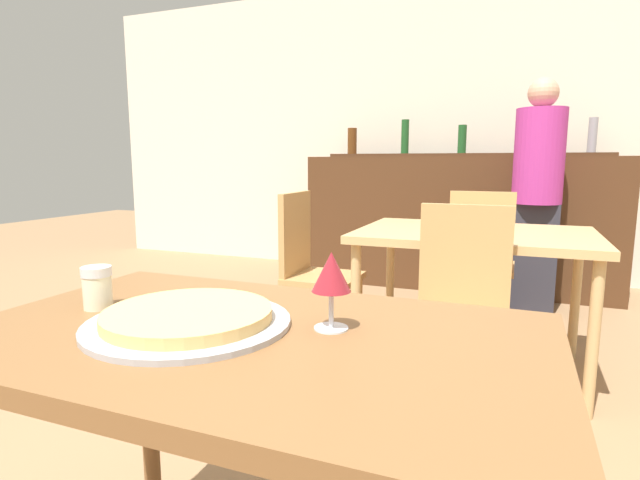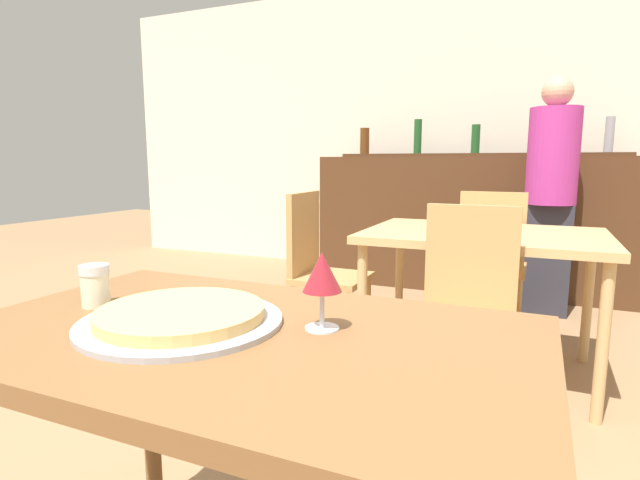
{
  "view_description": "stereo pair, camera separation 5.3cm",
  "coord_description": "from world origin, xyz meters",
  "px_view_note": "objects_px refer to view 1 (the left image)",
  "views": [
    {
      "loc": [
        0.49,
        -0.84,
        1.1
      ],
      "look_at": [
        -0.07,
        0.55,
        0.86
      ],
      "focal_mm": 28.0,
      "sensor_mm": 36.0,
      "label": 1
    },
    {
      "loc": [
        0.53,
        -0.82,
        1.1
      ],
      "look_at": [
        -0.07,
        0.55,
        0.86
      ],
      "focal_mm": 28.0,
      "sensor_mm": 36.0,
      "label": 2
    }
  ],
  "objects_px": {
    "pizza_tray": "(189,318)",
    "wine_glass": "(331,274)",
    "cheese_shaker": "(97,287)",
    "chair_far_side_left": "(310,261)",
    "chair_far_side_front": "(461,303)",
    "person_standing": "(537,189)",
    "chair_far_side_back": "(481,255)"
  },
  "relations": [
    {
      "from": "chair_far_side_back",
      "to": "person_standing",
      "type": "bearing_deg",
      "value": -115.97
    },
    {
      "from": "chair_far_side_left",
      "to": "pizza_tray",
      "type": "distance_m",
      "value": 1.92
    },
    {
      "from": "chair_far_side_left",
      "to": "person_standing",
      "type": "relative_size",
      "value": 0.55
    },
    {
      "from": "chair_far_side_front",
      "to": "cheese_shaker",
      "type": "height_order",
      "value": "chair_far_side_front"
    },
    {
      "from": "chair_far_side_front",
      "to": "chair_far_side_back",
      "type": "bearing_deg",
      "value": 90.0
    },
    {
      "from": "person_standing",
      "to": "cheese_shaker",
      "type": "bearing_deg",
      "value": -108.35
    },
    {
      "from": "chair_far_side_left",
      "to": "wine_glass",
      "type": "bearing_deg",
      "value": -155.95
    },
    {
      "from": "cheese_shaker",
      "to": "person_standing",
      "type": "xyz_separation_m",
      "value": [
        1.01,
        3.05,
        0.09
      ]
    },
    {
      "from": "chair_far_side_front",
      "to": "pizza_tray",
      "type": "bearing_deg",
      "value": -108.61
    },
    {
      "from": "chair_far_side_front",
      "to": "cheese_shaker",
      "type": "relative_size",
      "value": 9.36
    },
    {
      "from": "pizza_tray",
      "to": "wine_glass",
      "type": "relative_size",
      "value": 2.64
    },
    {
      "from": "chair_far_side_left",
      "to": "chair_far_side_front",
      "type": "bearing_deg",
      "value": -122.41
    },
    {
      "from": "chair_far_side_left",
      "to": "cheese_shaker",
      "type": "distance_m",
      "value": 1.85
    },
    {
      "from": "pizza_tray",
      "to": "wine_glass",
      "type": "height_order",
      "value": "wine_glass"
    },
    {
      "from": "chair_far_side_front",
      "to": "wine_glass",
      "type": "distance_m",
      "value": 1.23
    },
    {
      "from": "pizza_tray",
      "to": "person_standing",
      "type": "bearing_deg",
      "value": 76.47
    },
    {
      "from": "chair_far_side_front",
      "to": "pizza_tray",
      "type": "height_order",
      "value": "chair_far_side_front"
    },
    {
      "from": "chair_far_side_back",
      "to": "cheese_shaker",
      "type": "xyz_separation_m",
      "value": [
        -0.69,
        -2.4,
        0.3
      ]
    },
    {
      "from": "chair_far_side_back",
      "to": "pizza_tray",
      "type": "distance_m",
      "value": 2.47
    },
    {
      "from": "chair_far_side_left",
      "to": "person_standing",
      "type": "distance_m",
      "value": 1.8
    },
    {
      "from": "chair_far_side_front",
      "to": "cheese_shaker",
      "type": "distance_m",
      "value": 1.44
    },
    {
      "from": "person_standing",
      "to": "chair_far_side_left",
      "type": "bearing_deg",
      "value": -135.02
    },
    {
      "from": "chair_far_side_left",
      "to": "pizza_tray",
      "type": "bearing_deg",
      "value": -164.79
    },
    {
      "from": "chair_far_side_left",
      "to": "wine_glass",
      "type": "relative_size",
      "value": 5.79
    },
    {
      "from": "chair_far_side_front",
      "to": "person_standing",
      "type": "xyz_separation_m",
      "value": [
        0.32,
        1.83,
        0.39
      ]
    },
    {
      "from": "pizza_tray",
      "to": "person_standing",
      "type": "xyz_separation_m",
      "value": [
        0.74,
        3.08,
        0.13
      ]
    },
    {
      "from": "cheese_shaker",
      "to": "chair_far_side_back",
      "type": "bearing_deg",
      "value": 73.86
    },
    {
      "from": "cheese_shaker",
      "to": "wine_glass",
      "type": "xyz_separation_m",
      "value": [
        0.55,
        0.06,
        0.06
      ]
    },
    {
      "from": "cheese_shaker",
      "to": "wine_glass",
      "type": "distance_m",
      "value": 0.56
    },
    {
      "from": "pizza_tray",
      "to": "cheese_shaker",
      "type": "relative_size",
      "value": 4.28
    },
    {
      "from": "person_standing",
      "to": "wine_glass",
      "type": "height_order",
      "value": "person_standing"
    },
    {
      "from": "chair_far_side_left",
      "to": "pizza_tray",
      "type": "height_order",
      "value": "chair_far_side_left"
    }
  ]
}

